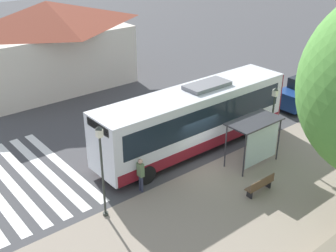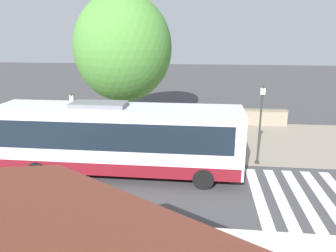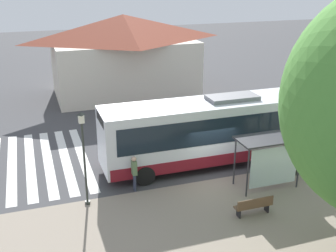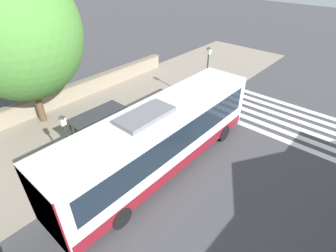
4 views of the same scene
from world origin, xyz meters
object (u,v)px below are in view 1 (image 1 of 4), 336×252
at_px(pedestrian, 141,172).
at_px(bench, 260,185).
at_px(parked_car_behind_bus, 305,92).
at_px(street_lamp_near, 273,113).
at_px(bus, 194,117).
at_px(bus_shelter, 256,130).
at_px(street_lamp_far, 102,165).

relative_size(pedestrian, bench, 1.04).
bearing_deg(pedestrian, parked_car_behind_bus, -85.17).
bearing_deg(street_lamp_near, pedestrian, 82.25).
height_order(pedestrian, bench, pedestrian).
xyz_separation_m(pedestrian, bench, (-3.80, -4.32, -0.58)).
xyz_separation_m(bus, bus_shelter, (-3.43, -1.23, 0.15)).
bearing_deg(pedestrian, street_lamp_near, -97.75).
bearing_deg(parked_car_behind_bus, street_lamp_near, 109.34).
relative_size(bus, parked_car_behind_bus, 2.65).
relative_size(bus_shelter, bench, 1.78).
distance_m(bus_shelter, pedestrian, 6.53).
distance_m(bus, parked_car_behind_bus, 10.43).
distance_m(bench, street_lamp_far, 7.74).
relative_size(pedestrian, street_lamp_near, 0.48).
xyz_separation_m(bus_shelter, street_lamp_far, (1.26, 8.55, 0.53)).
distance_m(street_lamp_near, parked_car_behind_bus, 7.46).
bearing_deg(bus, parked_car_behind_bus, -91.83).
distance_m(bus, street_lamp_far, 7.67).
height_order(bus, bench, bus).
relative_size(bus, bus_shelter, 4.01).
height_order(bus, parked_car_behind_bus, bus).
xyz_separation_m(bus_shelter, bench, (-2.00, 1.87, -1.62)).
bearing_deg(pedestrian, bus_shelter, -106.19).
xyz_separation_m(pedestrian, street_lamp_near, (-1.14, -8.39, 1.16)).
distance_m(bench, parked_car_behind_bus, 12.16).
bearing_deg(bench, bus_shelter, -43.00).
relative_size(pedestrian, parked_car_behind_bus, 0.38).
height_order(bench, street_lamp_near, street_lamp_near).
bearing_deg(bus_shelter, street_lamp_near, -73.48).
bearing_deg(parked_car_behind_bus, street_lamp_far, 95.92).
height_order(bus_shelter, street_lamp_near, street_lamp_near).
relative_size(street_lamp_far, parked_car_behind_bus, 0.95).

